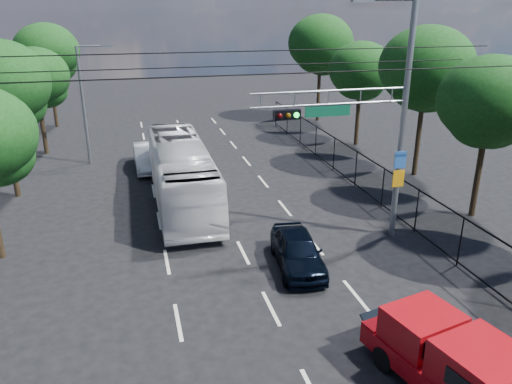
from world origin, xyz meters
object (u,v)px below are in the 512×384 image
object	(u,v)px
signal_mast	(376,115)
white_bus	(181,173)
red_pickup	(457,364)
navy_hatchback	(298,251)
white_van	(148,157)

from	to	relation	value
signal_mast	white_bus	xyz separation A→B (m)	(-6.98, 6.06, -3.71)
red_pickup	white_bus	world-z (taller)	white_bus
navy_hatchback	signal_mast	bearing A→B (deg)	30.65
red_pickup	navy_hatchback	world-z (taller)	red_pickup
signal_mast	navy_hatchback	world-z (taller)	signal_mast
signal_mast	white_bus	world-z (taller)	signal_mast
signal_mast	navy_hatchback	bearing A→B (deg)	-155.65
navy_hatchback	white_bus	size ratio (longest dim) A/B	0.36
red_pickup	white_van	world-z (taller)	red_pickup
red_pickup	white_van	xyz separation A→B (m)	(-6.34, 20.87, -0.27)
white_bus	red_pickup	bearing A→B (deg)	-71.22
signal_mast	white_van	size ratio (longest dim) A/B	2.12
signal_mast	red_pickup	size ratio (longest dim) A/B	1.77
signal_mast	red_pickup	distance (m)	10.04
white_van	navy_hatchback	bearing A→B (deg)	-72.44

